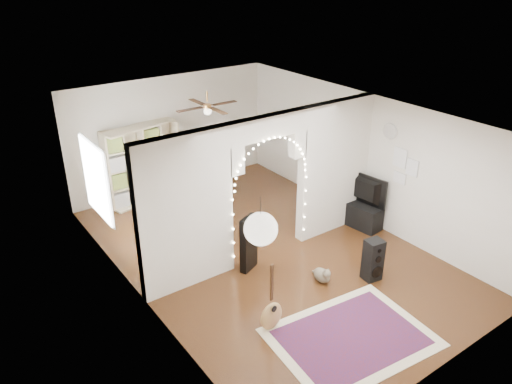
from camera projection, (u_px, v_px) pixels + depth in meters
floor at (266, 252)px, 9.51m from camera, size 7.50×7.50×0.00m
ceiling at (268, 115)px, 8.35m from camera, size 5.00×7.50×0.02m
wall_back at (171, 133)px, 11.68m from camera, size 5.00×0.02×2.70m
wall_front at (448, 292)px, 6.18m from camera, size 5.00×0.02×2.70m
wall_left at (136, 228)px, 7.62m from camera, size 0.02×7.50×2.70m
wall_right at (364, 158)px, 10.25m from camera, size 0.02×7.50×2.70m
divider_wall at (267, 184)px, 8.90m from camera, size 5.00×0.20×2.70m
fairy_lights at (271, 180)px, 8.75m from camera, size 1.64×0.04×1.60m
window at (96, 180)px, 8.89m from camera, size 0.04×1.20×1.40m
wall_clock at (390, 131)px, 9.48m from camera, size 0.03×0.31×0.31m
picture_frames at (403, 167)px, 9.44m from camera, size 0.02×0.50×0.70m
paper_lantern at (261, 229)px, 5.79m from camera, size 0.40×0.40×0.40m
ceiling_fan at (207, 106)px, 9.95m from camera, size 1.10×1.10×0.30m
area_rug at (351, 337)px, 7.38m from camera, size 2.45×1.94×0.02m
guitar_case at (249, 244)px, 8.80m from camera, size 0.42×0.28×1.04m
acoustic_guitar at (271, 306)px, 7.39m from camera, size 0.41×0.22×0.98m
tabby_cat at (322, 275)px, 8.59m from camera, size 0.29×0.53×0.35m
floor_speaker at (373, 260)px, 8.58m from camera, size 0.33×0.30×0.77m
media_console at (358, 214)px, 10.38m from camera, size 0.52×1.04×0.50m
tv at (360, 190)px, 10.14m from camera, size 0.28×1.08×0.62m
bookcase at (143, 163)px, 11.24m from camera, size 1.77×0.80×1.76m
dining_table at (197, 182)px, 10.78m from camera, size 1.33×1.02×0.76m
flower_vase at (196, 175)px, 10.71m from camera, size 0.22×0.22×0.19m
dining_chair_left at (200, 228)px, 9.84m from camera, size 0.64×0.65×0.52m
dining_chair_right at (213, 187)px, 11.58m from camera, size 0.72×0.72×0.52m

